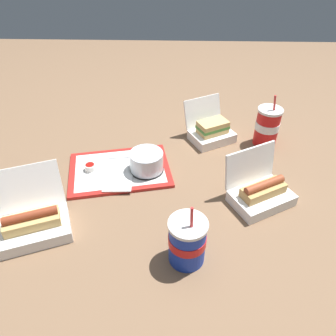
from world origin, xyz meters
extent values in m
plane|color=brown|center=(0.00, 0.00, 0.00)|extent=(3.20, 3.20, 0.00)
cube|color=red|center=(-0.22, 0.01, 0.01)|extent=(0.42, 0.33, 0.01)
cube|color=white|center=(-0.22, 0.01, 0.01)|extent=(0.36, 0.28, 0.00)
cylinder|color=black|center=(-0.12, 0.00, 0.02)|extent=(0.12, 0.12, 0.01)
cylinder|color=beige|center=(-0.12, 0.00, 0.04)|extent=(0.09, 0.09, 0.05)
cylinder|color=silver|center=(-0.12, 0.00, 0.05)|extent=(0.12, 0.12, 0.07)
cylinder|color=white|center=(-0.33, -0.01, 0.03)|extent=(0.04, 0.04, 0.02)
cylinder|color=#9E140F|center=(-0.33, -0.01, 0.04)|extent=(0.03, 0.03, 0.01)
cube|color=white|center=(-0.22, -0.08, 0.02)|extent=(0.10, 0.10, 0.00)
cube|color=white|center=(-0.24, 0.07, 0.02)|extent=(0.11, 0.03, 0.00)
cube|color=white|center=(0.27, -0.15, 0.02)|extent=(0.23, 0.21, 0.04)
cube|color=white|center=(0.24, -0.08, 0.10)|extent=(0.18, 0.12, 0.13)
cube|color=tan|center=(0.27, -0.15, 0.06)|extent=(0.16, 0.12, 0.03)
cylinder|color=#9E4728|center=(0.27, -0.15, 0.08)|extent=(0.14, 0.09, 0.03)
cylinder|color=yellow|center=(0.27, -0.15, 0.09)|extent=(0.11, 0.07, 0.01)
cube|color=white|center=(0.14, 0.23, 0.02)|extent=(0.21, 0.19, 0.04)
cube|color=white|center=(0.10, 0.30, 0.10)|extent=(0.17, 0.12, 0.12)
cube|color=#DBB770|center=(0.14, 0.23, 0.05)|extent=(0.14, 0.12, 0.02)
cube|color=#4C933D|center=(0.14, 0.23, 0.07)|extent=(0.14, 0.13, 0.01)
cube|color=#DBB770|center=(0.14, 0.23, 0.08)|extent=(0.14, 0.12, 0.02)
cube|color=white|center=(-0.43, -0.31, 0.02)|extent=(0.24, 0.20, 0.04)
cube|color=white|center=(-0.47, -0.21, 0.10)|extent=(0.21, 0.13, 0.13)
cube|color=tan|center=(-0.43, -0.31, 0.06)|extent=(0.17, 0.12, 0.03)
cylinder|color=brown|center=(-0.43, -0.31, 0.08)|extent=(0.15, 0.08, 0.03)
cylinder|color=yellow|center=(-0.43, -0.31, 0.09)|extent=(0.12, 0.05, 0.01)
cylinder|color=red|center=(0.36, 0.21, 0.08)|extent=(0.09, 0.09, 0.15)
cylinder|color=white|center=(0.36, 0.21, 0.09)|extent=(0.10, 0.10, 0.03)
cylinder|color=white|center=(0.36, 0.21, 0.16)|extent=(0.10, 0.10, 0.01)
cylinder|color=red|center=(0.36, 0.21, 0.19)|extent=(0.01, 0.01, 0.06)
cylinder|color=#1938B7|center=(0.02, -0.38, 0.07)|extent=(0.10, 0.10, 0.13)
cylinder|color=red|center=(0.02, -0.38, 0.08)|extent=(0.10, 0.10, 0.03)
cylinder|color=white|center=(0.02, -0.38, 0.14)|extent=(0.11, 0.11, 0.01)
cylinder|color=red|center=(0.03, -0.39, 0.17)|extent=(0.01, 0.01, 0.06)
camera|label=1|loc=(-0.01, -0.95, 0.77)|focal=35.00mm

